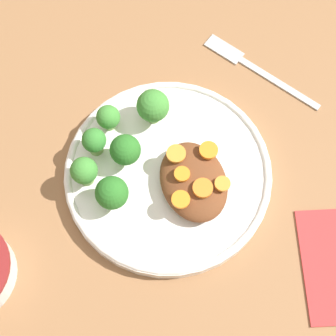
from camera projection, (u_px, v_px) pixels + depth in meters
name	position (u px, v px, depth m)	size (l,w,h in m)	color
ground_plane	(168.00, 177.00, 0.79)	(4.00, 4.00, 0.00)	#8C603D
plate	(168.00, 174.00, 0.78)	(0.29, 0.29, 0.02)	white
stew_mound	(194.00, 181.00, 0.75)	(0.12, 0.09, 0.03)	brown
broccoli_floret_0	(125.00, 150.00, 0.75)	(0.04, 0.04, 0.06)	#759E51
broccoli_floret_1	(84.00, 171.00, 0.74)	(0.04, 0.04, 0.05)	#759E51
broccoli_floret_2	(153.00, 106.00, 0.77)	(0.05, 0.05, 0.06)	#7FA85B
broccoli_floret_3	(108.00, 118.00, 0.77)	(0.03, 0.03, 0.05)	#7FA85B
broccoli_floret_4	(94.00, 141.00, 0.76)	(0.03, 0.03, 0.05)	#759E51
broccoli_floret_5	(112.00, 193.00, 0.73)	(0.04, 0.04, 0.06)	#7FA85B
carrot_slice_0	(203.00, 188.00, 0.73)	(0.03, 0.03, 0.01)	orange
carrot_slice_1	(182.00, 174.00, 0.73)	(0.02, 0.02, 0.01)	orange
carrot_slice_2	(209.00, 150.00, 0.75)	(0.03, 0.03, 0.01)	orange
carrot_slice_3	(183.00, 199.00, 0.72)	(0.02, 0.02, 0.01)	orange
carrot_slice_4	(176.00, 154.00, 0.74)	(0.03, 0.03, 0.01)	orange
carrot_slice_5	(223.00, 184.00, 0.73)	(0.02, 0.02, 0.00)	orange
fork	(251.00, 65.00, 0.86)	(0.17, 0.13, 0.01)	#B2B2B2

